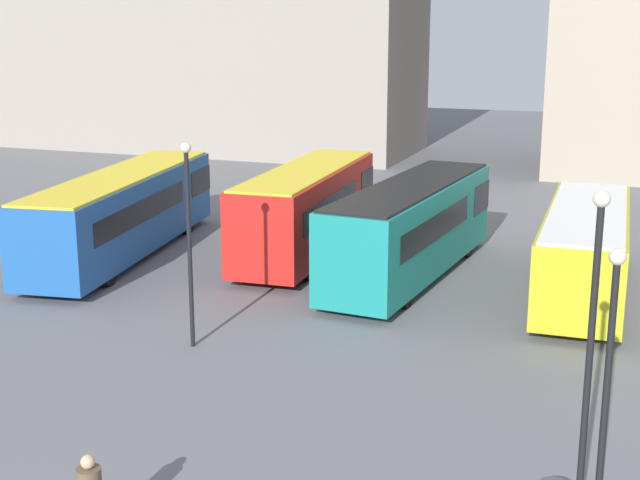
# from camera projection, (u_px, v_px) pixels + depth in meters

# --- Properties ---
(bus_0) EXTENTS (4.37, 12.61, 3.09)m
(bus_0) POSITION_uv_depth(u_px,v_px,m) (124.00, 211.00, 33.22)
(bus_0) COLOR #1E56A3
(bus_0) RESTS_ON ground_plane
(bus_1) EXTENTS (3.02, 10.28, 3.27)m
(bus_1) POSITION_uv_depth(u_px,v_px,m) (307.00, 208.00, 33.30)
(bus_1) COLOR red
(bus_1) RESTS_ON ground_plane
(bus_2) EXTENTS (3.45, 10.98, 3.23)m
(bus_2) POSITION_uv_depth(u_px,v_px,m) (412.00, 226.00, 30.46)
(bus_2) COLOR #19847F
(bus_2) RESTS_ON ground_plane
(bus_3) EXTENTS (2.76, 10.10, 2.80)m
(bus_3) POSITION_uv_depth(u_px,v_px,m) (586.00, 248.00, 28.41)
(bus_3) COLOR gold
(bus_3) RESTS_ON ground_plane
(lamp_post_0) EXTENTS (0.28, 0.28, 5.09)m
(lamp_post_0) POSITION_uv_depth(u_px,v_px,m) (608.00, 369.00, 14.66)
(lamp_post_0) COLOR black
(lamp_post_0) RESTS_ON ground_plane
(lamp_post_1) EXTENTS (0.28, 0.28, 5.56)m
(lamp_post_1) POSITION_uv_depth(u_px,v_px,m) (189.00, 229.00, 23.40)
(lamp_post_1) COLOR black
(lamp_post_1) RESTS_ON ground_plane
(lamp_post_2) EXTENTS (0.28, 0.28, 6.01)m
(lamp_post_2) POSITION_uv_depth(u_px,v_px,m) (591.00, 339.00, 14.65)
(lamp_post_2) COLOR black
(lamp_post_2) RESTS_ON ground_plane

